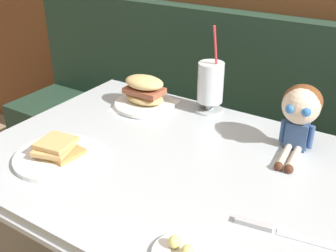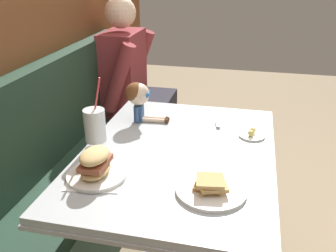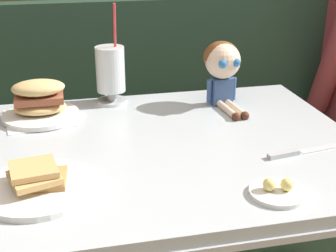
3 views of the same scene
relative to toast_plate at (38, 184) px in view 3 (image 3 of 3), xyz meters
name	(u,v)px [view 3 (image 3 of 3)]	position (x,y,z in m)	size (l,w,h in m)	color
booth_bench	(122,174)	(0.27, 0.80, -0.43)	(2.60, 0.48, 1.00)	#233D2D
diner_table	(151,211)	(0.27, 0.17, -0.21)	(1.11, 0.81, 0.74)	#B2BCC1
toast_plate	(38,184)	(0.00, 0.00, 0.00)	(0.25, 0.25, 0.06)	white
milkshake_glass	(110,72)	(0.22, 0.52, 0.09)	(0.10, 0.10, 0.31)	silver
sandwich_plate	(40,103)	(0.00, 0.43, 0.03)	(0.23, 0.23, 0.12)	white
butter_saucer	(278,191)	(0.49, -0.13, -0.01)	(0.12, 0.12, 0.04)	white
butter_knife	(295,152)	(0.61, 0.04, -0.01)	(0.23, 0.06, 0.01)	silver
seated_doll	(223,64)	(0.55, 0.43, 0.11)	(0.12, 0.22, 0.20)	#385689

